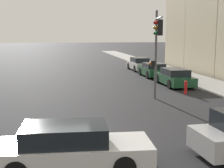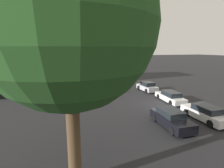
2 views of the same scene
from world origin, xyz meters
name	(u,v)px [view 2 (image 2 of 2)]	position (x,y,z in m)	size (l,w,h in m)	color
ground_plane	(155,104)	(0.00, 0.00, 0.00)	(300.00, 300.00, 0.00)	black
rowhouse_backdrop	(15,56)	(17.79, 18.25, 5.36)	(8.04, 20.33, 10.98)	beige
street_tree	(68,24)	(-10.06, 10.63, 7.65)	(7.49, 7.49, 11.42)	#4C3823
traffic_signal	(92,70)	(5.90, 6.61, 3.72)	(0.55, 2.02, 5.42)	#515456
crossing_car_0	(170,97)	(0.35, -2.37, 0.65)	(4.86, 2.02, 1.36)	silver
crossing_car_1	(171,119)	(-5.88, 2.03, 0.71)	(4.54, 2.01, 1.48)	black
crossing_car_2	(147,87)	(6.30, -2.34, 0.71)	(3.93, 2.06, 1.50)	#B7B7BC
crossing_car_3	(205,113)	(-5.69, -1.91, 0.69)	(4.69, 1.93, 1.45)	silver
parked_car_0	(54,89)	(9.08, 11.79, 0.65)	(1.97, 4.72, 1.35)	#194728
parked_car_1	(14,92)	(9.04, 17.14, 0.64)	(2.04, 4.20, 1.31)	#194728
fire_hydrant	(79,90)	(8.52, 8.25, 0.49)	(0.22, 0.22, 0.92)	red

